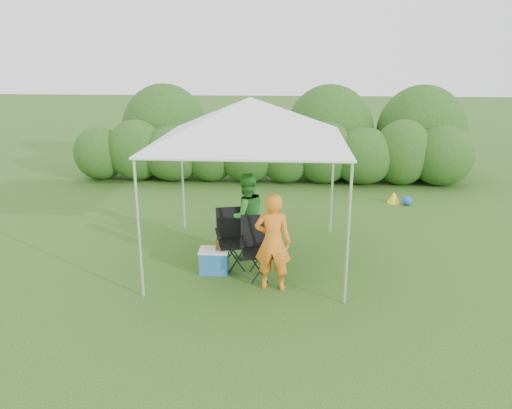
# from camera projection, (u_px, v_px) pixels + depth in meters

# --- Properties ---
(ground) EXTENTS (70.00, 70.00, 0.00)m
(ground) POSITION_uv_depth(u_px,v_px,m) (248.00, 271.00, 8.37)
(ground) COLOR #38611E
(hedge) EXTENTS (11.13, 1.53, 1.80)m
(hedge) POSITION_uv_depth(u_px,v_px,m) (272.00, 153.00, 13.84)
(hedge) COLOR #2B571B
(hedge) RESTS_ON ground
(canopy) EXTENTS (3.10, 3.10, 2.83)m
(canopy) POSITION_uv_depth(u_px,v_px,m) (250.00, 120.00, 8.12)
(canopy) COLOR silver
(canopy) RESTS_ON ground
(chair_right) EXTENTS (0.67, 0.62, 0.99)m
(chair_right) POSITION_uv_depth(u_px,v_px,m) (259.00, 243.00, 8.07)
(chair_right) COLOR black
(chair_right) RESTS_ON ground
(chair_left) EXTENTS (0.71, 0.67, 0.99)m
(chair_left) POSITION_uv_depth(u_px,v_px,m) (234.00, 234.00, 8.46)
(chair_left) COLOR black
(chair_left) RESTS_ON ground
(man) EXTENTS (0.59, 0.41, 1.54)m
(man) POSITION_uv_depth(u_px,v_px,m) (273.00, 242.00, 7.55)
(man) COLOR orange
(man) RESTS_ON ground
(woman) EXTENTS (0.93, 0.85, 1.54)m
(woman) POSITION_uv_depth(u_px,v_px,m) (246.00, 216.00, 8.72)
(woman) COLOR #32872C
(woman) RESTS_ON ground
(cooler) EXTENTS (0.49, 0.36, 0.41)m
(cooler) POSITION_uv_depth(u_px,v_px,m) (214.00, 261.00, 8.27)
(cooler) COLOR #2468A8
(cooler) RESTS_ON ground
(bottle) EXTENTS (0.06, 0.06, 0.21)m
(bottle) POSITION_uv_depth(u_px,v_px,m) (217.00, 244.00, 8.14)
(bottle) COLOR #592D0C
(bottle) RESTS_ON cooler
(lawn_toy) EXTENTS (0.55, 0.46, 0.28)m
(lawn_toy) POSITION_uv_depth(u_px,v_px,m) (397.00, 198.00, 12.07)
(lawn_toy) COLOR yellow
(lawn_toy) RESTS_ON ground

